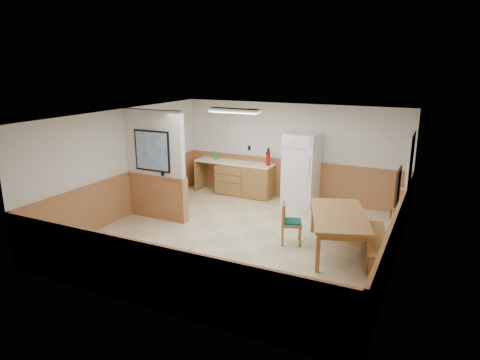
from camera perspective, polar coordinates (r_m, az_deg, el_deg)
The scene contains 20 objects.
ground at distance 8.93m, azimuth 0.18°, elevation -7.61°, with size 6.00×6.00×0.00m, color tan.
ceiling at distance 8.28m, azimuth 0.19°, elevation 8.53°, with size 6.00×6.00×0.02m, color white.
back_wall at distance 11.23m, azimuth 6.86°, elevation 3.75°, with size 6.00×0.02×2.50m, color silver.
right_wall at distance 7.76m, azimuth 20.59°, elevation -2.38°, with size 0.02×6.00×2.50m, color silver.
left_wall at distance 10.15m, azimuth -15.27°, elevation 2.08°, with size 0.02×6.00×2.50m, color silver.
wainscot_back at distance 11.38m, azimuth 6.71°, elevation 0.03°, with size 6.00×0.04×1.00m, color #A86543.
wainscot_right at distance 8.01m, azimuth 19.95°, elevation -7.49°, with size 0.04×6.00×1.00m, color #A86543.
wainscot_left at distance 10.33m, azimuth -14.90°, elevation -1.98°, with size 0.04×6.00×1.00m, color #A86543.
partition_wall at distance 9.83m, azimuth -11.21°, elevation 1.81°, with size 1.50×0.20×2.50m.
kitchen_counter at distance 11.56m, azimuth 0.55°, elevation 0.18°, with size 2.20×0.61×1.00m.
exterior_door at distance 9.64m, azimuth 21.44°, elevation -0.35°, with size 0.07×1.02×2.15m.
kitchen_window at distance 11.99m, azimuth -2.70°, elevation 6.04°, with size 0.80×0.04×1.00m.
wall_painting at distance 7.39m, azimuth 20.31°, elevation -0.78°, with size 0.04×0.50×0.60m.
fluorescent_fixture at distance 9.80m, azimuth -0.74°, elevation 9.26°, with size 1.20×0.30×0.09m.
refrigerator at distance 10.84m, azimuth 8.14°, elevation 1.44°, with size 0.83×0.74×1.82m.
dining_table at distance 8.26m, azimuth 13.04°, elevation -5.04°, with size 1.56×2.16×0.75m.
dining_bench at distance 8.19m, azimuth 17.72°, elevation -7.93°, with size 0.77×1.77×0.45m.
dining_chair at distance 8.52m, azimuth 6.35°, elevation -5.28°, with size 0.65×0.54×0.85m.
fire_extinguisher at distance 11.15m, azimuth 3.78°, elevation 2.96°, with size 0.14×0.14×0.45m.
soap_bottle at distance 11.83m, azimuth -3.31°, elevation 3.31°, with size 0.08×0.08×0.25m, color #198D28.
Camera 1 is at (3.57, -7.41, 3.48)m, focal length 32.00 mm.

